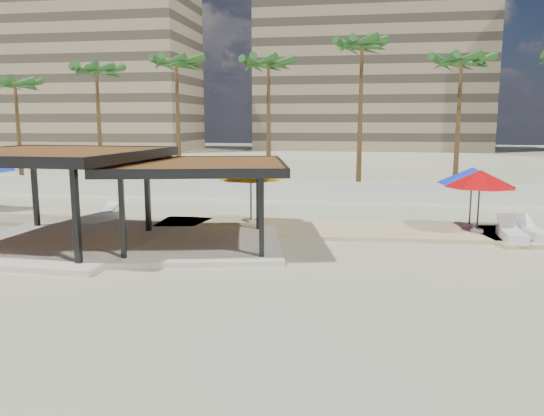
{
  "coord_description": "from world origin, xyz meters",
  "views": [
    {
      "loc": [
        3.35,
        -16.09,
        4.82
      ],
      "look_at": [
        -0.24,
        4.45,
        1.4
      ],
      "focal_mm": 35.0,
      "sensor_mm": 36.0,
      "label": 1
    }
  ],
  "objects_px": {
    "umbrella_c": "(480,179)",
    "lounger_c": "(534,233)",
    "pavilion_west": "(52,190)",
    "pavilion_central": "(198,196)",
    "lounger_b": "(512,234)",
    "lounger_a": "(99,217)"
  },
  "relations": [
    {
      "from": "pavilion_west",
      "to": "lounger_b",
      "type": "height_order",
      "value": "pavilion_west"
    },
    {
      "from": "pavilion_central",
      "to": "pavilion_west",
      "type": "bearing_deg",
      "value": 177.58
    },
    {
      "from": "pavilion_central",
      "to": "pavilion_west",
      "type": "xyz_separation_m",
      "value": [
        -5.5,
        -1.01,
        0.27
      ]
    },
    {
      "from": "pavilion_central",
      "to": "lounger_c",
      "type": "distance_m",
      "value": 13.49
    },
    {
      "from": "umbrella_c",
      "to": "lounger_c",
      "type": "bearing_deg",
      "value": -21.99
    },
    {
      "from": "pavilion_central",
      "to": "lounger_b",
      "type": "distance_m",
      "value": 12.48
    },
    {
      "from": "lounger_b",
      "to": "lounger_c",
      "type": "bearing_deg",
      "value": -66.66
    },
    {
      "from": "umbrella_c",
      "to": "lounger_c",
      "type": "xyz_separation_m",
      "value": [
        2.02,
        -0.82,
        -2.07
      ]
    },
    {
      "from": "pavilion_central",
      "to": "lounger_b",
      "type": "height_order",
      "value": "pavilion_central"
    },
    {
      "from": "pavilion_west",
      "to": "pavilion_central",
      "type": "bearing_deg",
      "value": 12.36
    },
    {
      "from": "lounger_b",
      "to": "pavilion_central",
      "type": "bearing_deg",
      "value": 102.68
    },
    {
      "from": "lounger_a",
      "to": "lounger_c",
      "type": "relative_size",
      "value": 1.0
    },
    {
      "from": "pavilion_west",
      "to": "lounger_a",
      "type": "relative_size",
      "value": 3.4
    },
    {
      "from": "umbrella_c",
      "to": "lounger_b",
      "type": "xyz_separation_m",
      "value": [
        1.07,
        -1.21,
        -2.06
      ]
    },
    {
      "from": "umbrella_c",
      "to": "lounger_a",
      "type": "height_order",
      "value": "umbrella_c"
    },
    {
      "from": "pavilion_central",
      "to": "lounger_b",
      "type": "xyz_separation_m",
      "value": [
        12.11,
        2.61,
        -1.59
      ]
    },
    {
      "from": "pavilion_west",
      "to": "umbrella_c",
      "type": "distance_m",
      "value": 17.22
    },
    {
      "from": "umbrella_c",
      "to": "pavilion_central",
      "type": "bearing_deg",
      "value": -160.89
    },
    {
      "from": "lounger_b",
      "to": "lounger_c",
      "type": "height_order",
      "value": "lounger_b"
    },
    {
      "from": "pavilion_west",
      "to": "lounger_c",
      "type": "xyz_separation_m",
      "value": [
        18.55,
        4.02,
        -1.87
      ]
    },
    {
      "from": "pavilion_central",
      "to": "umbrella_c",
      "type": "height_order",
      "value": "pavilion_central"
    },
    {
      "from": "lounger_b",
      "to": "lounger_c",
      "type": "relative_size",
      "value": 1.02
    }
  ]
}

